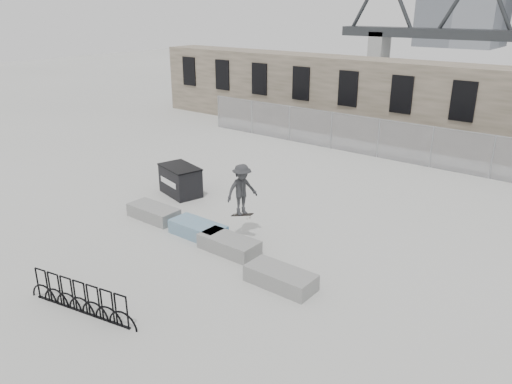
% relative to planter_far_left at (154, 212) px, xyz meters
% --- Properties ---
extents(ground, '(120.00, 120.00, 0.00)m').
position_rel_planter_far_left_xyz_m(ground, '(2.97, -0.10, -0.26)').
color(ground, beige).
rests_on(ground, ground).
extents(stone_wall, '(36.00, 2.58, 4.50)m').
position_rel_planter_far_left_xyz_m(stone_wall, '(2.97, 16.14, 1.99)').
color(stone_wall, '#675D4C').
rests_on(stone_wall, ground).
extents(chainlink_fence, '(22.06, 0.06, 2.02)m').
position_rel_planter_far_left_xyz_m(chainlink_fence, '(2.97, 12.40, 0.77)').
color(chainlink_fence, gray).
rests_on(chainlink_fence, ground).
extents(planter_far_left, '(2.00, 0.90, 0.48)m').
position_rel_planter_far_left_xyz_m(planter_far_left, '(0.00, 0.00, 0.00)').
color(planter_far_left, gray).
rests_on(planter_far_left, ground).
extents(planter_center_left, '(2.00, 0.90, 0.48)m').
position_rel_planter_far_left_xyz_m(planter_center_left, '(2.32, -0.05, 0.00)').
color(planter_center_left, teal).
rests_on(planter_center_left, ground).
extents(planter_center_right, '(2.00, 0.90, 0.48)m').
position_rel_planter_far_left_xyz_m(planter_center_right, '(3.89, -0.25, 0.00)').
color(planter_center_right, gray).
rests_on(planter_center_right, ground).
extents(planter_offset, '(2.00, 0.90, 0.48)m').
position_rel_planter_far_left_xyz_m(planter_offset, '(6.38, -0.92, 0.00)').
color(planter_offset, gray).
rests_on(planter_offset, ground).
extents(dumpster, '(2.08, 1.57, 1.22)m').
position_rel_planter_far_left_xyz_m(dumpster, '(-1.06, 2.39, 0.35)').
color(dumpster, black).
rests_on(dumpster, ground).
extents(bike_rack, '(3.53, 0.74, 0.90)m').
position_rel_planter_far_left_xyz_m(bike_rack, '(3.15, -5.13, 0.18)').
color(bike_rack, black).
rests_on(bike_rack, ground).
extents(skateboarder, '(0.98, 1.26, 1.87)m').
position_rel_planter_far_left_xyz_m(skateboarder, '(3.57, 0.80, 1.46)').
color(skateboarder, '#2B2C2E').
rests_on(skateboarder, ground).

